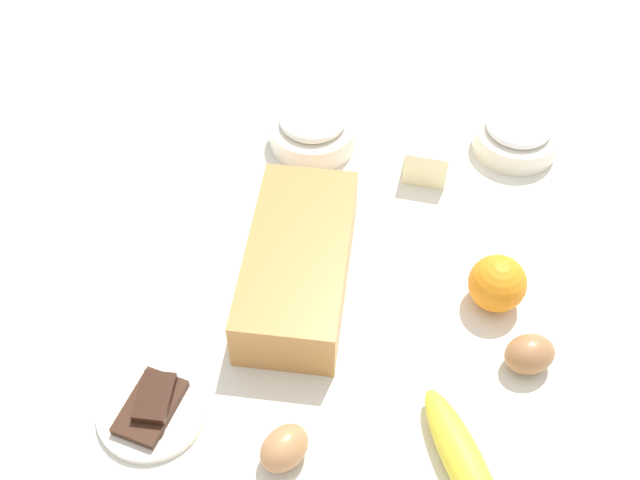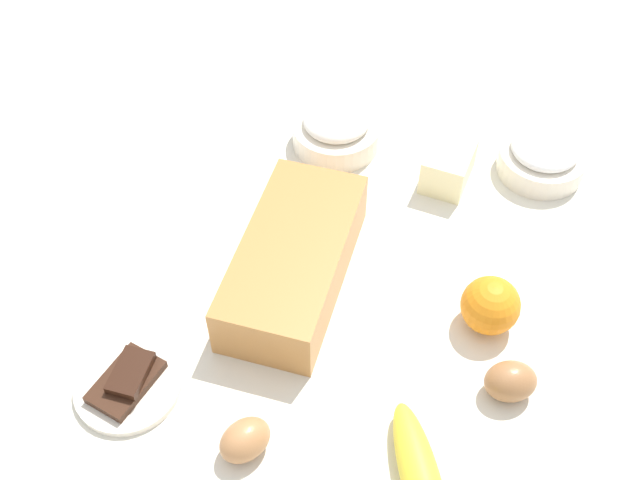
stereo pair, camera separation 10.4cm
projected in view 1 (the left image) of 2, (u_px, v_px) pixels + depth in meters
The scene contains 10 objects.
ground_plane at pixel (320, 263), 1.08m from camera, with size 2.40×2.40×0.02m, color silver.
loaf_pan at pixel (298, 263), 1.02m from camera, with size 0.29×0.17×0.08m.
flour_bowl at pixel (313, 129), 1.20m from camera, with size 0.14×0.14×0.07m.
sugar_bowl at pixel (517, 134), 1.20m from camera, with size 0.13×0.13×0.06m.
banana at pixel (464, 462), 0.86m from camera, with size 0.19×0.04×0.04m, color yellow.
orange_fruit at pixel (497, 283), 1.00m from camera, with size 0.08×0.08×0.08m, color orange.
butter_block at pixel (429, 152), 1.17m from camera, with size 0.09×0.06×0.06m, color #F4EDB2.
egg_near_butter at pixel (284, 448), 0.87m from camera, with size 0.05×0.05×0.06m, color #B47949.
egg_beside_bowl at pixel (530, 354), 0.95m from camera, with size 0.05×0.05×0.06m, color #A06B41.
chocolate_plate at pixel (152, 409), 0.91m from camera, with size 0.13×0.13×0.03m.
Camera 1 is at (-0.65, -0.17, 0.84)m, focal length 43.39 mm.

